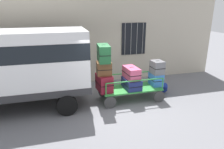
% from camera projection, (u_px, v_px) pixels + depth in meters
% --- Properties ---
extents(ground_plane, '(40.00, 40.00, 0.00)m').
position_uv_depth(ground_plane, '(114.00, 104.00, 7.82)').
color(ground_plane, slate).
extents(building_wall, '(12.00, 0.38, 5.00)m').
position_uv_depth(building_wall, '(99.00, 29.00, 9.54)').
color(building_wall, '#BCB29E').
rests_on(building_wall, ground).
extents(van, '(4.66, 2.10, 2.74)m').
position_uv_depth(van, '(18.00, 62.00, 7.05)').
color(van, white).
rests_on(van, ground).
extents(luggage_cart, '(2.37, 1.08, 0.50)m').
position_uv_depth(luggage_cart, '(131.00, 90.00, 8.08)').
color(luggage_cart, '#2D8438').
rests_on(luggage_cart, ground).
extents(cart_railing, '(2.24, 0.95, 0.46)m').
position_uv_depth(cart_railing, '(131.00, 78.00, 7.93)').
color(cart_railing, '#2D8438').
rests_on(cart_railing, luggage_cart).
extents(suitcase_left_bottom, '(0.55, 0.81, 0.62)m').
position_uv_depth(suitcase_left_bottom, '(104.00, 83.00, 7.69)').
color(suitcase_left_bottom, maroon).
rests_on(suitcase_left_bottom, luggage_cart).
extents(suitcase_left_middle, '(0.56, 0.52, 0.49)m').
position_uv_depth(suitcase_left_middle, '(104.00, 68.00, 7.52)').
color(suitcase_left_middle, brown).
rests_on(suitcase_left_middle, suitcase_left_bottom).
extents(suitcase_left_top, '(0.47, 0.88, 0.61)m').
position_uv_depth(suitcase_left_top, '(104.00, 53.00, 7.37)').
color(suitcase_left_top, '#194C28').
rests_on(suitcase_left_top, suitcase_left_middle).
extents(suitcase_midleft_bottom, '(0.59, 0.88, 0.38)m').
position_uv_depth(suitcase_midleft_bottom, '(131.00, 83.00, 7.96)').
color(suitcase_midleft_bottom, navy).
rests_on(suitcase_midleft_bottom, luggage_cart).
extents(suitcase_midleft_middle, '(0.50, 0.86, 0.44)m').
position_uv_depth(suitcase_midleft_middle, '(131.00, 73.00, 7.86)').
color(suitcase_midleft_middle, '#CC4C72').
rests_on(suitcase_midleft_middle, suitcase_midleft_bottom).
extents(suitcase_center_bottom, '(0.43, 0.60, 0.49)m').
position_uv_depth(suitcase_center_bottom, '(156.00, 79.00, 8.27)').
color(suitcase_center_bottom, '#3372C6').
rests_on(suitcase_center_bottom, luggage_cart).
extents(suitcase_center_middle, '(0.45, 0.54, 0.51)m').
position_uv_depth(suitcase_center_middle, '(157.00, 67.00, 8.08)').
color(suitcase_center_middle, slate).
rests_on(suitcase_center_middle, suitcase_center_bottom).
extents(backpack, '(0.27, 0.22, 0.44)m').
position_uv_depth(backpack, '(165.00, 88.00, 8.78)').
color(backpack, navy).
rests_on(backpack, ground).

